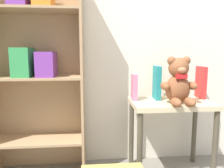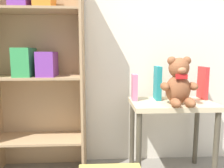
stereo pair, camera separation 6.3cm
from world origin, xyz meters
name	(u,v)px [view 2 (the right image)]	position (x,y,z in m)	size (l,w,h in m)	color
wall_back	(153,20)	(0.00, 1.37, 1.25)	(4.80, 0.06, 2.50)	silver
bookshelf_side	(38,64)	(-0.95, 1.21, 0.88)	(0.72, 0.30, 1.56)	tan
display_table	(171,115)	(0.09, 1.07, 0.49)	(0.62, 0.39, 0.60)	beige
teddy_bear	(179,83)	(0.11, 0.98, 0.75)	(0.26, 0.24, 0.35)	brown
book_standing_pink	(134,87)	(-0.19, 1.14, 0.70)	(0.04, 0.10, 0.21)	#D17093
book_standing_teal	(157,83)	(0.00, 1.16, 0.73)	(0.04, 0.13, 0.27)	teal
book_standing_orange	(180,88)	(0.19, 1.16, 0.69)	(0.04, 0.12, 0.18)	orange
book_standing_red	(203,83)	(0.37, 1.17, 0.73)	(0.03, 0.14, 0.26)	red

